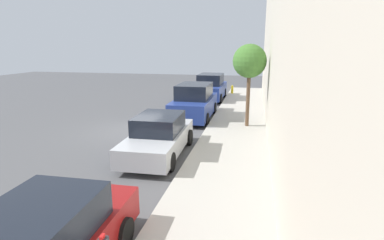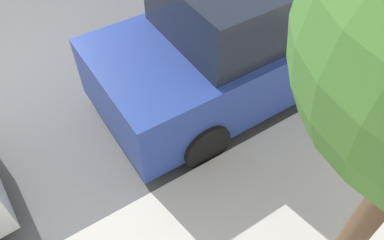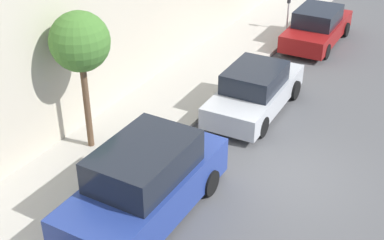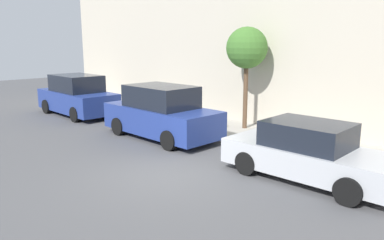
{
  "view_description": "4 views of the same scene",
  "coord_description": "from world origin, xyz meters",
  "views": [
    {
      "loc": [
        5.77,
        -13.2,
        4.01
      ],
      "look_at": [
        3.22,
        -1.23,
        1.0
      ],
      "focal_mm": 28.0,
      "sensor_mm": 36.0,
      "label": 1
    },
    {
      "loc": [
        5.77,
        -0.07,
        4.2
      ],
      "look_at": [
        3.4,
        1.47,
        1.0
      ],
      "focal_mm": 35.0,
      "sensor_mm": 36.0,
      "label": 2
    },
    {
      "loc": [
        -3.54,
        11.42,
        8.53
      ],
      "look_at": [
        2.89,
        0.15,
        1.0
      ],
      "focal_mm": 50.0,
      "sensor_mm": 36.0,
      "label": 3
    },
    {
      "loc": [
        -6.46,
        -7.42,
        3.57
      ],
      "look_at": [
        2.16,
        1.29,
        1.0
      ],
      "focal_mm": 35.0,
      "sensor_mm": 36.0,
      "label": 4
    }
  ],
  "objects": [
    {
      "name": "ground_plane",
      "position": [
        0.0,
        0.0,
        0.0
      ],
      "size": [
        60.0,
        60.0,
        0.0
      ],
      "primitive_type": "plane",
      "color": "#515154"
    },
    {
      "name": "parked_sedan_second",
      "position": [
        2.3,
        -2.92,
        0.72
      ],
      "size": [
        1.93,
        4.55,
        1.54
      ],
      "color": "#B7BABF",
      "rests_on": "ground_plane"
    },
    {
      "name": "parked_suv_fourth",
      "position": [
        2.39,
        9.57,
        0.93
      ],
      "size": [
        2.08,
        4.82,
        1.98
      ],
      "color": "navy",
      "rests_on": "ground_plane"
    },
    {
      "name": "street_tree",
      "position": [
        5.43,
        1.57,
        3.3
      ],
      "size": [
        1.61,
        1.61,
        3.99
      ],
      "color": "brown",
      "rests_on": "sidewalk"
    },
    {
      "name": "sidewalk",
      "position": [
        4.94,
        0.0,
        0.07
      ],
      "size": [
        2.87,
        32.0,
        0.15
      ],
      "color": "#B2ADA3",
      "rests_on": "ground_plane"
    },
    {
      "name": "fire_hydrant",
      "position": [
        3.85,
        12.15,
        0.49
      ],
      "size": [
        0.2,
        0.2,
        0.69
      ],
      "color": "gold",
      "rests_on": "sidewalk"
    },
    {
      "name": "parked_suv_third",
      "position": [
        2.42,
        3.19,
        0.93
      ],
      "size": [
        2.08,
        4.8,
        1.98
      ],
      "color": "navy",
      "rests_on": "ground_plane"
    }
  ]
}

